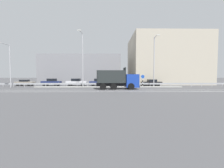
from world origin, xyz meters
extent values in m
plane|color=#424244|center=(0.00, 0.00, 0.00)|extent=(320.00, 320.00, 0.00)
cube|color=silver|center=(1.46, -3.39, 0.00)|extent=(51.00, 0.16, 0.01)
cube|color=silver|center=(1.46, -5.77, 0.00)|extent=(51.00, 0.16, 0.01)
cube|color=gray|center=(0.00, 2.31, 0.09)|extent=(28.05, 1.10, 0.18)
cube|color=#9EA0A5|center=(0.00, 3.65, 0.62)|extent=(51.00, 0.04, 0.32)
cylinder|color=#ADADB2|center=(-21.00, 3.65, 0.31)|extent=(0.09, 0.09, 0.62)
cylinder|color=#ADADB2|center=(-18.90, 3.65, 0.31)|extent=(0.09, 0.09, 0.62)
cylinder|color=#ADADB2|center=(-16.80, 3.65, 0.31)|extent=(0.09, 0.09, 0.62)
cylinder|color=#ADADB2|center=(-14.70, 3.65, 0.31)|extent=(0.09, 0.09, 0.62)
cylinder|color=#ADADB2|center=(-12.60, 3.65, 0.31)|extent=(0.09, 0.09, 0.62)
cylinder|color=#ADADB2|center=(-10.50, 3.65, 0.31)|extent=(0.09, 0.09, 0.62)
cylinder|color=#ADADB2|center=(-8.40, 3.65, 0.31)|extent=(0.09, 0.09, 0.62)
cylinder|color=#ADADB2|center=(-6.30, 3.65, 0.31)|extent=(0.09, 0.09, 0.62)
cylinder|color=#ADADB2|center=(-4.20, 3.65, 0.31)|extent=(0.09, 0.09, 0.62)
cylinder|color=#ADADB2|center=(-2.10, 3.65, 0.31)|extent=(0.09, 0.09, 0.62)
cylinder|color=#ADADB2|center=(0.00, 3.65, 0.31)|extent=(0.09, 0.09, 0.62)
cylinder|color=#ADADB2|center=(2.10, 3.65, 0.31)|extent=(0.09, 0.09, 0.62)
cylinder|color=#ADADB2|center=(4.20, 3.65, 0.31)|extent=(0.09, 0.09, 0.62)
cylinder|color=#ADADB2|center=(6.30, 3.65, 0.31)|extent=(0.09, 0.09, 0.62)
cylinder|color=#ADADB2|center=(8.40, 3.65, 0.31)|extent=(0.09, 0.09, 0.62)
cylinder|color=#ADADB2|center=(10.50, 3.65, 0.31)|extent=(0.09, 0.09, 0.62)
cylinder|color=#ADADB2|center=(12.60, 3.65, 0.31)|extent=(0.09, 0.09, 0.62)
cylinder|color=#ADADB2|center=(14.70, 3.65, 0.31)|extent=(0.09, 0.09, 0.62)
cylinder|color=#ADADB2|center=(16.80, 3.65, 0.31)|extent=(0.09, 0.09, 0.62)
cylinder|color=#ADADB2|center=(18.90, 3.65, 0.31)|extent=(0.09, 0.09, 0.62)
cylinder|color=#ADADB2|center=(21.00, 3.65, 0.31)|extent=(0.09, 0.09, 0.62)
cylinder|color=#ADADB2|center=(23.10, 3.65, 0.31)|extent=(0.09, 0.09, 0.62)
cube|color=#19389E|center=(3.86, -1.48, 1.38)|extent=(2.17, 2.63, 2.14)
cube|color=black|center=(4.90, -1.43, 1.75)|extent=(0.13, 2.19, 0.81)
cube|color=black|center=(4.94, -1.43, 0.47)|extent=(0.21, 2.49, 0.24)
cube|color=black|center=(0.43, -1.64, 0.79)|extent=(4.86, 1.62, 0.53)
cube|color=#232828|center=(0.43, -1.64, 1.11)|extent=(4.72, 2.65, 0.12)
cube|color=#232828|center=(0.38, -0.47, 2.12)|extent=(4.61, 0.31, 1.91)
cube|color=#232828|center=(0.48, -2.81, 2.12)|extent=(4.61, 0.31, 1.91)
cube|color=#232828|center=(2.68, -1.53, 2.36)|extent=(0.21, 2.44, 2.39)
cube|color=#232828|center=(-1.82, -1.74, 2.12)|extent=(0.21, 2.44, 1.91)
cylinder|color=black|center=(3.49, -0.25, 0.52)|extent=(1.05, 0.37, 1.04)
cylinder|color=black|center=(3.61, -2.74, 0.52)|extent=(1.05, 0.37, 1.04)
cylinder|color=black|center=(0.73, -0.38, 0.52)|extent=(1.05, 0.37, 1.04)
cylinder|color=black|center=(0.85, -2.86, 0.52)|extent=(1.05, 0.37, 1.04)
cylinder|color=black|center=(-0.95, -0.45, 0.52)|extent=(1.05, 0.37, 1.04)
cylinder|color=black|center=(-0.83, -2.94, 0.52)|extent=(1.05, 0.37, 1.04)
cylinder|color=white|center=(6.57, 2.31, 0.17)|extent=(0.16, 0.16, 0.34)
cylinder|color=black|center=(6.57, 2.31, 0.51)|extent=(0.16, 0.16, 0.34)
cylinder|color=white|center=(6.57, 2.31, 0.85)|extent=(0.16, 0.16, 0.34)
cylinder|color=black|center=(6.57, 2.31, 1.19)|extent=(0.16, 0.16, 0.34)
cylinder|color=white|center=(6.57, 2.31, 1.53)|extent=(0.16, 0.16, 0.34)
cylinder|color=#1E4CB2|center=(6.57, 2.31, 2.05)|extent=(0.70, 0.03, 0.70)
cylinder|color=white|center=(6.57, 2.31, 2.05)|extent=(0.76, 0.02, 0.76)
cylinder|color=#ADADB2|center=(-18.48, 2.14, 4.02)|extent=(0.18, 0.18, 8.05)
cylinder|color=#ADADB2|center=(-18.53, 0.87, 7.90)|extent=(0.20, 2.55, 0.10)
cylinder|color=#ADADB2|center=(-4.88, 2.16, 5.12)|extent=(0.18, 0.18, 10.24)
cylinder|color=#ADADB2|center=(-4.93, 0.98, 10.09)|extent=(0.20, 2.37, 0.10)
cube|color=silver|center=(-4.99, -0.20, 10.01)|extent=(0.71, 0.23, 0.12)
cylinder|color=#ADADB2|center=(8.72, 2.32, 4.81)|extent=(0.18, 0.18, 9.62)
cylinder|color=#ADADB2|center=(8.73, 1.29, 9.47)|extent=(0.13, 2.05, 0.10)
cube|color=silver|center=(8.75, 0.27, 9.39)|extent=(0.70, 0.21, 0.12)
cube|color=gray|center=(-18.85, 7.56, 0.61)|extent=(3.91, 1.71, 0.61)
cube|color=black|center=(-18.97, 7.56, 1.12)|extent=(1.65, 1.48, 0.43)
cylinder|color=black|center=(-17.65, 8.36, 0.30)|extent=(0.60, 0.21, 0.60)
cylinder|color=black|center=(-17.63, 6.79, 0.30)|extent=(0.60, 0.21, 0.60)
cylinder|color=black|center=(-20.07, 8.33, 0.30)|extent=(0.60, 0.21, 0.60)
cylinder|color=black|center=(-20.05, 6.76, 0.30)|extent=(0.60, 0.21, 0.60)
cube|color=navy|center=(-12.78, 7.14, 0.67)|extent=(4.17, 1.87, 0.74)
cube|color=black|center=(-12.65, 7.14, 1.32)|extent=(1.79, 1.55, 0.56)
cylinder|color=black|center=(-14.08, 6.41, 0.30)|extent=(0.61, 0.23, 0.60)
cylinder|color=black|center=(-14.01, 8.00, 0.30)|extent=(0.61, 0.23, 0.60)
cylinder|color=black|center=(-11.55, 6.29, 0.30)|extent=(0.61, 0.23, 0.60)
cylinder|color=black|center=(-11.47, 7.88, 0.30)|extent=(0.61, 0.23, 0.60)
cube|color=silver|center=(-7.24, 7.51, 0.66)|extent=(4.59, 1.76, 0.72)
cube|color=black|center=(-7.38, 7.51, 1.31)|extent=(1.94, 1.53, 0.58)
cylinder|color=black|center=(-5.83, 8.34, 0.30)|extent=(0.60, 0.20, 0.60)
cylinder|color=black|center=(-5.81, 6.70, 0.30)|extent=(0.60, 0.20, 0.60)
cylinder|color=black|center=(-8.66, 8.32, 0.30)|extent=(0.60, 0.20, 0.60)
cylinder|color=black|center=(-8.65, 6.68, 0.30)|extent=(0.60, 0.20, 0.60)
cube|color=navy|center=(-2.22, 7.09, 0.66)|extent=(4.12, 1.78, 0.72)
cube|color=black|center=(-2.34, 7.09, 1.31)|extent=(1.75, 1.53, 0.58)
cylinder|color=black|center=(-0.97, 7.93, 0.30)|extent=(0.60, 0.21, 0.60)
cylinder|color=black|center=(-0.94, 6.31, 0.30)|extent=(0.60, 0.21, 0.60)
cylinder|color=black|center=(-3.50, 7.88, 0.30)|extent=(0.60, 0.21, 0.60)
cylinder|color=black|center=(-3.47, 6.26, 0.30)|extent=(0.60, 0.21, 0.60)
cube|color=#B27A14|center=(4.13, 6.97, 0.59)|extent=(4.68, 1.75, 0.58)
cube|color=black|center=(3.99, 6.97, 1.11)|extent=(1.98, 1.51, 0.45)
cylinder|color=black|center=(5.58, 7.76, 0.30)|extent=(0.60, 0.21, 0.60)
cylinder|color=black|center=(5.56, 6.15, 0.30)|extent=(0.60, 0.21, 0.60)
cylinder|color=black|center=(2.69, 7.79, 0.30)|extent=(0.60, 0.21, 0.60)
cylinder|color=black|center=(2.67, 6.18, 0.30)|extent=(0.60, 0.21, 0.60)
cube|color=black|center=(9.61, 7.17, 0.59)|extent=(4.40, 1.97, 0.59)
cube|color=black|center=(9.74, 7.17, 1.15)|extent=(1.87, 1.68, 0.52)
cylinder|color=black|center=(8.29, 6.25, 0.30)|extent=(0.61, 0.22, 0.60)
cylinder|color=black|center=(8.24, 8.01, 0.30)|extent=(0.61, 0.22, 0.60)
cylinder|color=black|center=(10.98, 6.32, 0.30)|extent=(0.61, 0.22, 0.60)
cylinder|color=black|center=(10.93, 8.08, 0.30)|extent=(0.61, 0.22, 0.60)
cube|color=gray|center=(-7.44, 16.46, 3.84)|extent=(20.82, 11.23, 7.68)
cube|color=#B7AD99|center=(15.80, 16.17, 6.52)|extent=(19.05, 15.84, 13.03)
camera|label=1|loc=(0.20, -26.34, 2.16)|focal=24.00mm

